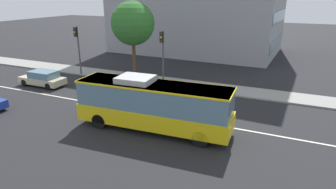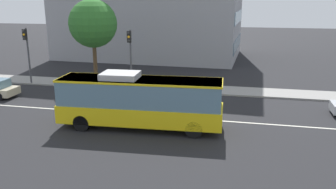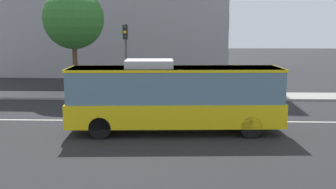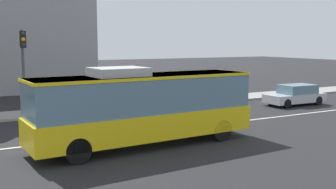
{
  "view_description": "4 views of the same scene",
  "coord_description": "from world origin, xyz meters",
  "px_view_note": "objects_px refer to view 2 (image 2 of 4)",
  "views": [
    {
      "loc": [
        7.88,
        -17.62,
        8.39
      ],
      "look_at": [
        0.31,
        -0.67,
        1.94
      ],
      "focal_mm": 31.12,
      "sensor_mm": 36.0,
      "label": 1
    },
    {
      "loc": [
        6.01,
        -21.86,
        7.76
      ],
      "look_at": [
        1.36,
        -0.48,
        1.73
      ],
      "focal_mm": 37.32,
      "sensor_mm": 36.0,
      "label": 2
    },
    {
      "loc": [
        0.3,
        -20.97,
        4.9
      ],
      "look_at": [
        -0.33,
        -1.69,
        1.72
      ],
      "focal_mm": 42.98,
      "sensor_mm": 36.0,
      "label": 3
    },
    {
      "loc": [
        -7.41,
        -18.02,
        4.51
      ],
      "look_at": [
        2.11,
        -0.6,
        1.93
      ],
      "focal_mm": 43.4,
      "sensor_mm": 36.0,
      "label": 4
    }
  ],
  "objects_px": {
    "transit_bus": "(140,100)",
    "street_tree_kerbside_left": "(93,24)",
    "traffic_light_near_corner": "(130,49)",
    "traffic_light_mid_block": "(27,46)"
  },
  "relations": [
    {
      "from": "traffic_light_near_corner",
      "to": "street_tree_kerbside_left",
      "type": "relative_size",
      "value": 0.67
    },
    {
      "from": "transit_bus",
      "to": "street_tree_kerbside_left",
      "type": "relative_size",
      "value": 1.3
    },
    {
      "from": "traffic_light_near_corner",
      "to": "street_tree_kerbside_left",
      "type": "distance_m",
      "value": 4.62
    },
    {
      "from": "transit_bus",
      "to": "traffic_light_mid_block",
      "type": "distance_m",
      "value": 15.96
    },
    {
      "from": "street_tree_kerbside_left",
      "to": "traffic_light_mid_block",
      "type": "bearing_deg",
      "value": -164.98
    },
    {
      "from": "traffic_light_near_corner",
      "to": "transit_bus",
      "type": "bearing_deg",
      "value": 21.27
    },
    {
      "from": "transit_bus",
      "to": "street_tree_kerbside_left",
      "type": "distance_m",
      "value": 13.2
    },
    {
      "from": "traffic_light_near_corner",
      "to": "traffic_light_mid_block",
      "type": "distance_m",
      "value": 9.79
    },
    {
      "from": "transit_bus",
      "to": "street_tree_kerbside_left",
      "type": "bearing_deg",
      "value": 122.75
    },
    {
      "from": "traffic_light_near_corner",
      "to": "traffic_light_mid_block",
      "type": "xyz_separation_m",
      "value": [
        -9.79,
        -0.14,
        0.0
      ]
    }
  ]
}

